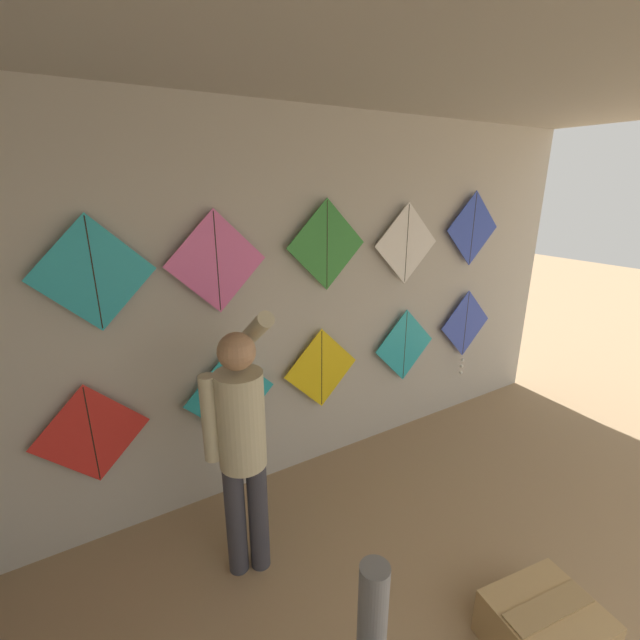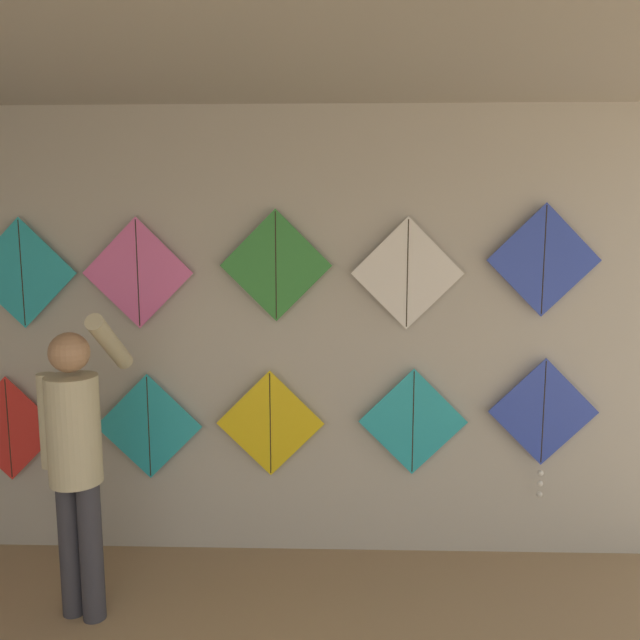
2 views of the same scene
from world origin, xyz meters
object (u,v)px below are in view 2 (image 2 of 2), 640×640
Objects in this scene: kite_8 at (407,273)px; kite_4 at (543,417)px; kite_0 at (9,429)px; kite_3 at (413,422)px; shopkeeper at (76,449)px; kite_9 at (544,260)px; kite_6 at (138,273)px; kite_1 at (149,427)px; kite_7 at (276,266)px; kite_5 at (22,273)px; kite_2 at (270,423)px.

kite_4 is at bearing -0.05° from kite_8.
kite_4 is 1.31× the size of kite_8.
kite_0 is 1.00× the size of kite_3.
shopkeeper is at bearing -165.80° from kite_4.
kite_6 is at bearing 180.00° from kite_9.
kite_1 is at bearing 179.98° from kite_4.
kite_4 is at bearing -0.01° from kite_0.
kite_7 is 0.79m from kite_8.
shopkeeper is at bearing -104.95° from kite_1.
kite_0 is 3.47m from kite_9.
kite_7 is at bearing 0.00° from kite_5.
kite_1 is 1.00× the size of kite_6.
kite_6 reaches higher than kite_5.
shopkeeper is at bearing -102.63° from kite_6.
kite_7 reaches higher than kite_6.
kite_2 is 0.99m from kite_7.
kite_4 is 1.23m from kite_8.
kite_3 is at bearing 179.95° from kite_4.
kite_0 is 1.00× the size of kite_8.
kite_6 is (0.71, 0.00, 0.00)m from kite_5.
kite_4 is (2.45, -0.00, 0.08)m from kite_1.
kite_5 reaches higher than kite_4.
kite_5 is at bearing 180.00° from kite_9.
kite_6 is (0.87, 0.00, 0.99)m from kite_0.
kite_3 is at bearing 0.00° from kite_8.
kite_7 is at bearing 0.00° from kite_0.
kite_9 is at bearing 0.00° from kite_2.
kite_9 reaches higher than kite_6.
kite_3 is 1.00× the size of kite_7.
kite_7 is (0.05, 0.00, 0.98)m from kite_2.
kite_8 is at bearing 179.95° from kite_4.
kite_6 is at bearing 179.98° from kite_4.
shopkeeper is 2.44× the size of kite_7.
kite_0 is 1.00× the size of kite_5.
kite_1 is 1.66m from kite_3.
shopkeeper is at bearing -165.55° from kite_9.
kite_3 is at bearing 0.00° from kite_5.
kite_6 reaches higher than kite_0.
kite_1 is 1.00× the size of kite_8.
kite_1 is 2.62m from kite_9.
kite_6 is 1.63m from kite_8.
kite_2 is (1.66, 0.00, 0.05)m from kite_0.
kite_8 is at bearing 38.51° from shopkeeper.
kite_4 is (3.35, -0.00, 0.10)m from kite_0.
kite_9 is at bearing 0.00° from kite_3.
kite_6 is 0.84m from kite_7.
kite_9 is (2.59, 0.67, 0.95)m from shopkeeper.
kite_6 is at bearing 180.00° from kite_8.
kite_8 is 1.00× the size of kite_9.
kite_5 reaches higher than kite_2.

